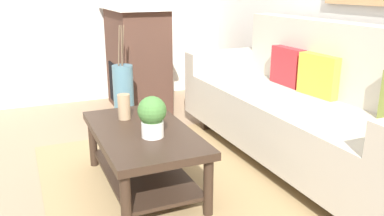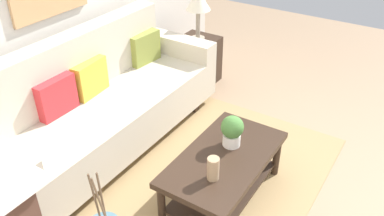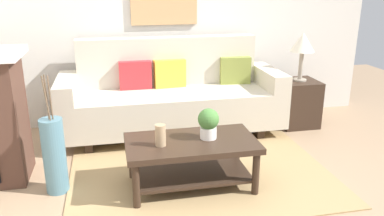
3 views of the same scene
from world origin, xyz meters
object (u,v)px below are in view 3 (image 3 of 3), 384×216
object	(u,v)px
couch	(172,97)
throw_pillow_crimson	(135,75)
throw_pillow_olive	(235,70)
potted_plant_tabletop	(208,122)
table_lamp	(303,44)
side_table	(297,103)
floor_vase	(54,156)
tabletop_vase	(160,135)
throw_pillow_mustard	(170,73)
coffee_table	(191,153)

from	to	relation	value
couch	throw_pillow_crimson	xyz separation A→B (m)	(-0.39, 0.12, 0.25)
throw_pillow_olive	potted_plant_tabletop	bearing A→B (deg)	-116.02
throw_pillow_olive	table_lamp	size ratio (longest dim) A/B	0.63
couch	side_table	size ratio (longest dim) A/B	4.42
couch	throw_pillow_crimson	world-z (taller)	couch
throw_pillow_crimson	floor_vase	world-z (taller)	throw_pillow_crimson
potted_plant_tabletop	floor_vase	distance (m)	1.31
throw_pillow_olive	side_table	xyz separation A→B (m)	(0.75, -0.19, -0.40)
tabletop_vase	side_table	world-z (taller)	tabletop_vase
throw_pillow_mustard	potted_plant_tabletop	distance (m)	1.40
throw_pillow_crimson	potted_plant_tabletop	bearing A→B (deg)	-70.11
couch	floor_vase	xyz separation A→B (m)	(-1.17, -1.13, -0.11)
couch	coffee_table	world-z (taller)	couch
side_table	throw_pillow_olive	bearing A→B (deg)	165.87
couch	throw_pillow_mustard	distance (m)	0.28
potted_plant_tabletop	table_lamp	xyz separation A→B (m)	(1.43, 1.20, 0.42)
side_table	couch	bearing A→B (deg)	177.60
side_table	potted_plant_tabletop	bearing A→B (deg)	-139.89
coffee_table	floor_vase	bearing A→B (deg)	171.95
side_table	floor_vase	xyz separation A→B (m)	(-2.71, -1.07, 0.04)
throw_pillow_olive	potted_plant_tabletop	size ratio (longest dim) A/B	1.37
throw_pillow_mustard	table_lamp	size ratio (longest dim) A/B	0.63
floor_vase	couch	bearing A→B (deg)	44.03
floor_vase	potted_plant_tabletop	bearing A→B (deg)	-6.11
throw_pillow_olive	floor_vase	bearing A→B (deg)	-147.35
throw_pillow_mustard	throw_pillow_olive	world-z (taller)	same
throw_pillow_crimson	side_table	bearing A→B (deg)	-5.57
throw_pillow_mustard	throw_pillow_olive	size ratio (longest dim) A/B	1.00
throw_pillow_mustard	throw_pillow_olive	bearing A→B (deg)	0.00
couch	tabletop_vase	world-z (taller)	couch
throw_pillow_olive	throw_pillow_mustard	bearing A→B (deg)	180.00
table_lamp	coffee_table	bearing A→B (deg)	-142.20
throw_pillow_olive	table_lamp	distance (m)	0.83
couch	table_lamp	bearing A→B (deg)	-2.40
couch	side_table	xyz separation A→B (m)	(1.54, -0.06, -0.15)
throw_pillow_olive	potted_plant_tabletop	xyz separation A→B (m)	(-0.68, -1.39, -0.11)
couch	throw_pillow_olive	xyz separation A→B (m)	(0.79, 0.12, 0.25)
potted_plant_tabletop	table_lamp	size ratio (longest dim) A/B	0.46
couch	potted_plant_tabletop	xyz separation A→B (m)	(0.11, -1.27, 0.14)
potted_plant_tabletop	side_table	bearing A→B (deg)	40.11
coffee_table	tabletop_vase	distance (m)	0.34
potted_plant_tabletop	tabletop_vase	bearing A→B (deg)	-170.08
tabletop_vase	potted_plant_tabletop	distance (m)	0.43
couch	table_lamp	distance (m)	1.64
couch	throw_pillow_olive	distance (m)	0.84
throw_pillow_crimson	table_lamp	bearing A→B (deg)	-5.57
throw_pillow_crimson	floor_vase	distance (m)	1.52
tabletop_vase	couch	bearing A→B (deg)	77.05
tabletop_vase	table_lamp	size ratio (longest dim) A/B	0.31
throw_pillow_mustard	side_table	size ratio (longest dim) A/B	0.64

